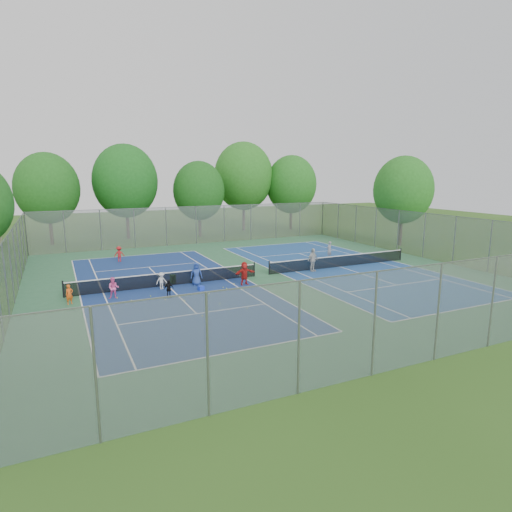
{
  "coord_description": "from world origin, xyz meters",
  "views": [
    {
      "loc": [
        -13.43,
        -27.61,
        7.44
      ],
      "look_at": [
        0.0,
        1.0,
        1.3
      ],
      "focal_mm": 30.0,
      "sensor_mm": 36.0,
      "label": 1
    }
  ],
  "objects_px": {
    "net_left": "(168,279)",
    "ball_hopper": "(173,279)",
    "instructor": "(329,250)",
    "net_right": "(340,261)",
    "ball_crate": "(201,288)"
  },
  "relations": [
    {
      "from": "net_left",
      "to": "ball_hopper",
      "type": "height_order",
      "value": "net_left"
    },
    {
      "from": "net_left",
      "to": "instructor",
      "type": "height_order",
      "value": "instructor"
    },
    {
      "from": "net_left",
      "to": "net_right",
      "type": "xyz_separation_m",
      "value": [
        14.0,
        0.0,
        0.0
      ]
    },
    {
      "from": "net_left",
      "to": "ball_crate",
      "type": "xyz_separation_m",
      "value": [
        1.68,
        -1.98,
        -0.31
      ]
    },
    {
      "from": "ball_hopper",
      "to": "instructor",
      "type": "relative_size",
      "value": 0.4
    },
    {
      "from": "ball_crate",
      "to": "instructor",
      "type": "bearing_deg",
      "value": 21.52
    },
    {
      "from": "ball_crate",
      "to": "instructor",
      "type": "height_order",
      "value": "instructor"
    },
    {
      "from": "net_left",
      "to": "ball_crate",
      "type": "relative_size",
      "value": 38.06
    },
    {
      "from": "ball_crate",
      "to": "ball_hopper",
      "type": "height_order",
      "value": "ball_hopper"
    },
    {
      "from": "ball_hopper",
      "to": "net_right",
      "type": "bearing_deg",
      "value": -2.1
    },
    {
      "from": "net_right",
      "to": "ball_crate",
      "type": "height_order",
      "value": "net_right"
    },
    {
      "from": "ball_crate",
      "to": "ball_hopper",
      "type": "bearing_deg",
      "value": 115.79
    },
    {
      "from": "net_right",
      "to": "ball_crate",
      "type": "relative_size",
      "value": 38.06
    },
    {
      "from": "net_right",
      "to": "instructor",
      "type": "height_order",
      "value": "instructor"
    },
    {
      "from": "instructor",
      "to": "ball_crate",
      "type": "bearing_deg",
      "value": 4.44
    }
  ]
}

